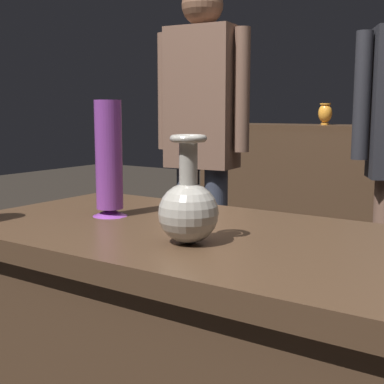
% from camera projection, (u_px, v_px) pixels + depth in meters
% --- Properties ---
extents(vase_centerpiece, '(0.13, 0.13, 0.23)m').
position_uv_depth(vase_centerpiece, '(188.00, 207.00, 1.13)').
color(vase_centerpiece, gray).
rests_on(vase_centerpiece, display_plinth).
extents(vase_left_accent, '(0.09, 0.09, 0.31)m').
position_uv_depth(vase_left_accent, '(109.00, 161.00, 1.41)').
color(vase_left_accent, '#7A388E').
rests_on(vase_left_accent, display_plinth).
extents(shelf_vase_left, '(0.09, 0.09, 0.13)m').
position_uv_depth(shelf_vase_left, '(325.00, 113.00, 3.34)').
color(shelf_vase_left, orange).
rests_on(shelf_vase_left, back_display_shelf).
extents(visitor_near_left, '(0.47, 0.21, 1.65)m').
position_uv_depth(visitor_near_left, '(202.00, 134.00, 2.51)').
color(visitor_near_left, '#333847').
rests_on(visitor_near_left, ground_plane).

